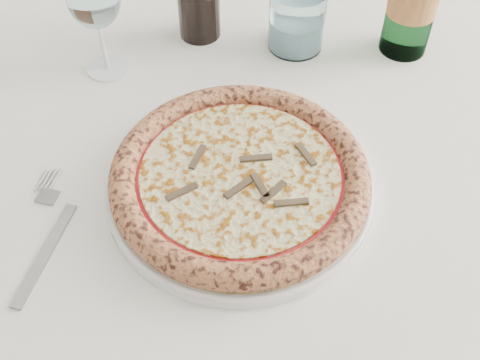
{
  "coord_description": "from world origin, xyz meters",
  "views": [
    {
      "loc": [
        -0.09,
        -0.78,
        1.33
      ],
      "look_at": [
        -0.01,
        -0.31,
        0.78
      ],
      "focal_mm": 45.0,
      "sensor_mm": 36.0,
      "label": 1
    }
  ],
  "objects": [
    {
      "name": "fork",
      "position": [
        -0.24,
        -0.34,
        0.76
      ],
      "size": [
        0.07,
        0.2,
        0.0
      ],
      "color": "gray",
      "rests_on": "dining_table"
    },
    {
      "name": "tumbler",
      "position": [
        0.13,
        -0.03,
        0.8
      ],
      "size": [
        0.08,
        0.08,
        0.09
      ],
      "color": "white",
      "rests_on": "dining_table"
    },
    {
      "name": "pizza",
      "position": [
        -0.01,
        -0.31,
        0.78
      ],
      "size": [
        0.32,
        0.32,
        0.03
      ],
      "color": "gold",
      "rests_on": "plate"
    },
    {
      "name": "wine_glass",
      "position": [
        -0.16,
        -0.04,
        0.87
      ],
      "size": [
        0.07,
        0.07,
        0.16
      ],
      "color": "white",
      "rests_on": "dining_table"
    },
    {
      "name": "dining_table",
      "position": [
        -0.01,
        -0.21,
        0.68
      ],
      "size": [
        1.6,
        0.97,
        0.76
      ],
      "color": "brown",
      "rests_on": "floor"
    },
    {
      "name": "plate",
      "position": [
        -0.01,
        -0.31,
        0.76
      ],
      "size": [
        0.33,
        0.33,
        0.02
      ],
      "color": "white",
      "rests_on": "dining_table"
    },
    {
      "name": "floor",
      "position": [
        0.0,
        0.0,
        -0.01
      ],
      "size": [
        5.0,
        6.0,
        0.02
      ],
      "primitive_type": "cube",
      "color": "gray",
      "rests_on": "ground"
    }
  ]
}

